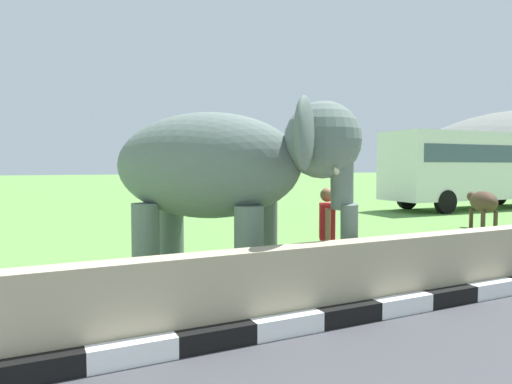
# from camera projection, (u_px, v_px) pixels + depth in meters

# --- Properties ---
(barrier_parapet) EXTENTS (28.00, 0.36, 1.00)m
(barrier_parapet) POSITION_uv_depth(u_px,v_px,m) (215.00, 296.00, 5.28)
(barrier_parapet) COLOR tan
(barrier_parapet) RESTS_ON ground_plane
(elephant) EXTENTS (3.89, 3.77, 2.97)m
(elephant) POSITION_uv_depth(u_px,v_px,m) (228.00, 169.00, 7.24)
(elephant) COLOR slate
(elephant) RESTS_ON ground_plane
(person_handler) EXTENTS (0.43, 0.63, 1.66)m
(person_handler) POSITION_uv_depth(u_px,v_px,m) (327.00, 232.00, 7.40)
(person_handler) COLOR navy
(person_handler) RESTS_ON ground_plane
(bus_white) EXTENTS (9.56, 2.91, 3.50)m
(bus_white) POSITION_uv_depth(u_px,v_px,m) (476.00, 164.00, 21.31)
(bus_white) COLOR silver
(bus_white) RESTS_ON ground_plane
(cow_near) EXTENTS (1.31, 1.84, 1.23)m
(cow_near) POSITION_uv_depth(u_px,v_px,m) (483.00, 203.00, 14.16)
(cow_near) COLOR #473323
(cow_near) RESTS_ON ground_plane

